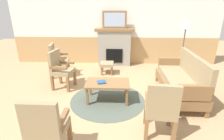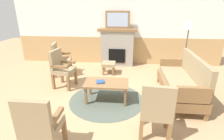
{
  "view_description": "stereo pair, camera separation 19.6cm",
  "coord_description": "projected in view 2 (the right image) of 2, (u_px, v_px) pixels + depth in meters",
  "views": [
    {
      "loc": [
        0.17,
        -3.6,
        2.05
      ],
      "look_at": [
        0.0,
        0.35,
        0.55
      ],
      "focal_mm": 28.01,
      "sensor_mm": 36.0,
      "label": 1
    },
    {
      "loc": [
        0.36,
        -3.58,
        2.05
      ],
      "look_at": [
        0.0,
        0.35,
        0.55
      ],
      "focal_mm": 28.01,
      "sensor_mm": 36.0,
      "label": 2
    }
  ],
  "objects": [
    {
      "name": "armchair_front_left",
      "position": [
        39.0,
        125.0,
        2.34
      ],
      "size": [
        0.48,
        0.48,
        0.98
      ],
      "color": "brown",
      "rests_on": "ground_plane"
    },
    {
      "name": "footstool",
      "position": [
        109.0,
        65.0,
        5.39
      ],
      "size": [
        0.4,
        0.4,
        0.36
      ],
      "color": "brown",
      "rests_on": "ground_plane"
    },
    {
      "name": "armchair_near_fireplace",
      "position": [
        61.0,
        67.0,
        4.46
      ],
      "size": [
        0.55,
        0.55,
        0.98
      ],
      "color": "brown",
      "rests_on": "ground_plane"
    },
    {
      "name": "round_rug",
      "position": [
        107.0,
        100.0,
        3.98
      ],
      "size": [
        1.69,
        1.69,
        0.01
      ],
      "primitive_type": "cylinder",
      "color": "#4C564C",
      "rests_on": "ground_plane"
    },
    {
      "name": "ground_plane",
      "position": [
        111.0,
        97.0,
        4.1
      ],
      "size": [
        14.0,
        14.0,
        0.0
      ],
      "primitive_type": "plane",
      "color": "tan"
    },
    {
      "name": "wall_back",
      "position": [
        118.0,
        27.0,
        6.05
      ],
      "size": [
        7.2,
        0.14,
        2.7
      ],
      "color": "white",
      "rests_on": "ground_plane"
    },
    {
      "name": "armchair_by_window_left",
      "position": [
        60.0,
        58.0,
        5.21
      ],
      "size": [
        0.56,
        0.56,
        0.98
      ],
      "color": "brown",
      "rests_on": "ground_plane"
    },
    {
      "name": "coffee_table",
      "position": [
        107.0,
        84.0,
        3.85
      ],
      "size": [
        0.96,
        0.56,
        0.44
      ],
      "color": "brown",
      "rests_on": "ground_plane"
    },
    {
      "name": "couch",
      "position": [
        182.0,
        82.0,
        3.95
      ],
      "size": [
        0.7,
        1.8,
        0.98
      ],
      "color": "brown",
      "rests_on": "ground_plane"
    },
    {
      "name": "armchair_front_center",
      "position": [
        157.0,
        109.0,
        2.69
      ],
      "size": [
        0.53,
        0.53,
        0.98
      ],
      "color": "brown",
      "rests_on": "ground_plane"
    },
    {
      "name": "fireplace",
      "position": [
        117.0,
        47.0,
        6.05
      ],
      "size": [
        1.3,
        0.44,
        1.28
      ],
      "color": "gray",
      "rests_on": "ground_plane"
    },
    {
      "name": "book_on_table",
      "position": [
        100.0,
        82.0,
        3.82
      ],
      "size": [
        0.21,
        0.2,
        0.03
      ],
      "primitive_type": "cube",
      "rotation": [
        0.0,
        0.0,
        0.26
      ],
      "color": "navy",
      "rests_on": "coffee_table"
    },
    {
      "name": "floor_lamp_by_couch",
      "position": [
        189.0,
        28.0,
        4.66
      ],
      "size": [
        0.36,
        0.36,
        1.68
      ],
      "color": "#332D28",
      "rests_on": "ground_plane"
    },
    {
      "name": "framed_picture",
      "position": [
        118.0,
        20.0,
        5.73
      ],
      "size": [
        0.8,
        0.04,
        0.56
      ],
      "color": "brown",
      "rests_on": "fireplace"
    }
  ]
}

